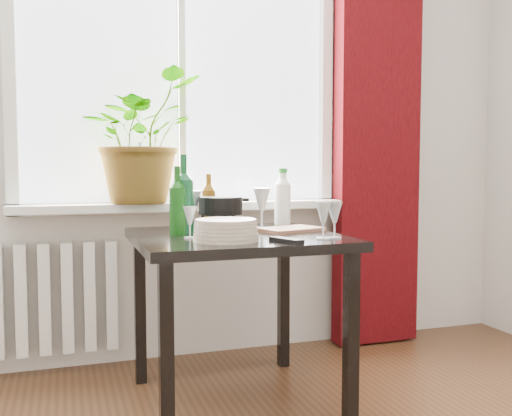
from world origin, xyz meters
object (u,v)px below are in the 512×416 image
object	(u,v)px
wineglass_front_left	(190,222)
bottle_amber	(209,201)
wineglass_back_left	(193,210)
cutting_board	(290,229)
tv_remote	(286,240)
wine_bottle_left	(177,200)
radiator	(33,299)
wineglass_back_center	(262,208)
table	(236,255)
wineglass_front_right	(323,220)
fondue_pot	(221,214)
plate_stack	(226,230)
potted_plant	(140,137)
wineglass_far_right	(335,220)
cleaning_bottle	(283,196)
wine_bottle_right	(184,194)

from	to	relation	value
wineglass_front_left	bottle_amber	bearing A→B (deg)	65.04
wineglass_back_left	cutting_board	world-z (taller)	wineglass_back_left
tv_remote	cutting_board	size ratio (longest dim) A/B	0.55
wine_bottle_left	cutting_board	distance (m)	0.53
radiator	wineglass_back_center	xyz separation A→B (m)	(1.03, -0.46, 0.46)
cutting_board	table	bearing A→B (deg)	-171.72
wineglass_back_center	wineglass_back_left	distance (m)	0.32
wineglass_front_right	fondue_pot	xyz separation A→B (m)	(-0.31, 0.42, 0.00)
plate_stack	bottle_amber	bearing A→B (deg)	83.91
wine_bottle_left	tv_remote	xyz separation A→B (m)	(0.34, -0.38, -0.14)
potted_plant	tv_remote	distance (m)	1.10
wineglass_front_left	plate_stack	world-z (taller)	wineglass_front_left
potted_plant	wine_bottle_left	world-z (taller)	potted_plant
bottle_amber	wineglass_back_center	bearing A→B (deg)	-24.36
wine_bottle_left	cutting_board	size ratio (longest dim) A/B	1.06
wineglass_front_right	wineglass_far_right	distance (m)	0.05
cleaning_bottle	wineglass_back_center	distance (m)	0.24
radiator	wine_bottle_left	world-z (taller)	wine_bottle_left
table	wine_bottle_left	distance (m)	0.34
radiator	wineglass_front_left	distance (m)	1.05
bottle_amber	wine_bottle_left	bearing A→B (deg)	-131.35
wine_bottle_left	wineglass_front_right	distance (m)	0.62
wine_bottle_right	wineglass_back_left	distance (m)	0.16
radiator	fondue_pot	bearing A→B (deg)	-30.48
wine_bottle_right	wineglass_back_left	bearing A→B (deg)	61.28
cleaning_bottle	radiator	bearing A→B (deg)	166.44
table	bottle_amber	world-z (taller)	bottle_amber
bottle_amber	wineglass_front_right	bearing A→B (deg)	-59.02
wineglass_front_right	cutting_board	world-z (taller)	wineglass_front_right
bottle_amber	cutting_board	bearing A→B (deg)	-36.31
cleaning_bottle	wineglass_back_center	world-z (taller)	cleaning_bottle
cleaning_bottle	wineglass_far_right	size ratio (longest dim) A/B	1.88
wine_bottle_right	wineglass_far_right	bearing A→B (deg)	-34.70
radiator	wineglass_front_right	bearing A→B (deg)	-38.73
wineglass_far_right	wineglass_back_left	xyz separation A→B (m)	(-0.47, 0.49, 0.02)
radiator	plate_stack	world-z (taller)	plate_stack
wineglass_back_left	cutting_board	distance (m)	0.45
wineglass_front_left	fondue_pot	xyz separation A→B (m)	(0.19, 0.23, 0.01)
radiator	cleaning_bottle	world-z (taller)	cleaning_bottle
cleaning_bottle	wineglass_far_right	distance (m)	0.62
plate_stack	fondue_pot	xyz separation A→B (m)	(0.07, 0.35, 0.04)
wine_bottle_left	tv_remote	bearing A→B (deg)	-48.02
bottle_amber	table	bearing A→B (deg)	-79.76
radiator	wineglass_far_right	size ratio (longest dim) A/B	5.27
potted_plant	table	bearing A→B (deg)	-61.01
potted_plant	cutting_board	size ratio (longest dim) A/B	2.40
cleaning_bottle	tv_remote	world-z (taller)	cleaning_bottle
wine_bottle_right	wineglass_far_right	world-z (taller)	wine_bottle_right
cleaning_bottle	wineglass_front_right	size ratio (longest dim) A/B	1.87
potted_plant	wineglass_front_left	size ratio (longest dim) A/B	5.07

